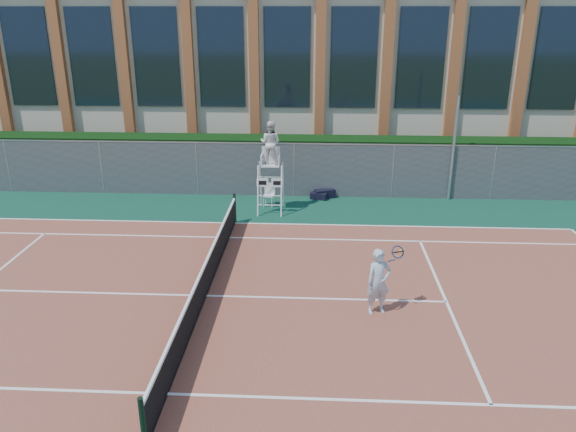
{
  "coord_description": "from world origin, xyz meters",
  "views": [
    {
      "loc": [
        2.91,
        -13.28,
        7.27
      ],
      "look_at": [
        2.06,
        3.0,
        1.26
      ],
      "focal_mm": 35.0,
      "sensor_mm": 36.0,
      "label": 1
    }
  ],
  "objects_px": {
    "tennis_player": "(379,282)",
    "umpire_chair": "(270,145)",
    "steel_pole": "(453,149)",
    "plastic_chair": "(269,193)"
  },
  "relations": [
    {
      "from": "steel_pole",
      "to": "umpire_chair",
      "type": "height_order",
      "value": "steel_pole"
    },
    {
      "from": "umpire_chair",
      "to": "tennis_player",
      "type": "distance_m",
      "value": 8.52
    },
    {
      "from": "steel_pole",
      "to": "plastic_chair",
      "type": "height_order",
      "value": "steel_pole"
    },
    {
      "from": "plastic_chair",
      "to": "tennis_player",
      "type": "relative_size",
      "value": 0.51
    },
    {
      "from": "umpire_chair",
      "to": "steel_pole",
      "type": "bearing_deg",
      "value": 13.09
    },
    {
      "from": "plastic_chair",
      "to": "tennis_player",
      "type": "height_order",
      "value": "tennis_player"
    },
    {
      "from": "steel_pole",
      "to": "tennis_player",
      "type": "relative_size",
      "value": 2.42
    },
    {
      "from": "umpire_chair",
      "to": "plastic_chair",
      "type": "xyz_separation_m",
      "value": [
        -0.11,
        0.52,
        -2.01
      ]
    },
    {
      "from": "steel_pole",
      "to": "tennis_player",
      "type": "xyz_separation_m",
      "value": [
        -3.79,
        -9.33,
        -1.2
      ]
    },
    {
      "from": "tennis_player",
      "to": "umpire_chair",
      "type": "bearing_deg",
      "value": 113.41
    }
  ]
}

